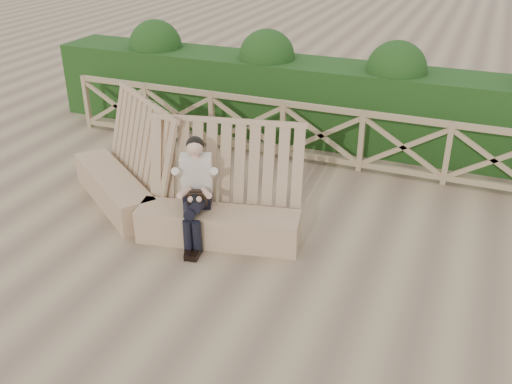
% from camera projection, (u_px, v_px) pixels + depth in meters
% --- Properties ---
extents(ground, '(60.00, 60.00, 0.00)m').
position_uv_depth(ground, '(242.00, 266.00, 7.40)').
color(ground, brown).
rests_on(ground, ground).
extents(bench, '(4.19, 1.96, 1.61)m').
position_uv_depth(bench, '(166.00, 194.00, 8.33)').
color(bench, '#896D4E').
rests_on(bench, ground).
extents(woman, '(0.58, 0.94, 1.49)m').
position_uv_depth(woman, '(196.00, 188.00, 7.65)').
color(woman, black).
rests_on(woman, ground).
extents(guardrail, '(10.10, 0.09, 1.10)m').
position_uv_depth(guardrail, '(321.00, 135.00, 10.03)').
color(guardrail, '#927E55').
rests_on(guardrail, ground).
extents(hedge, '(12.00, 1.20, 1.50)m').
position_uv_depth(hedge, '(339.00, 104.00, 10.93)').
color(hedge, black).
rests_on(hedge, ground).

